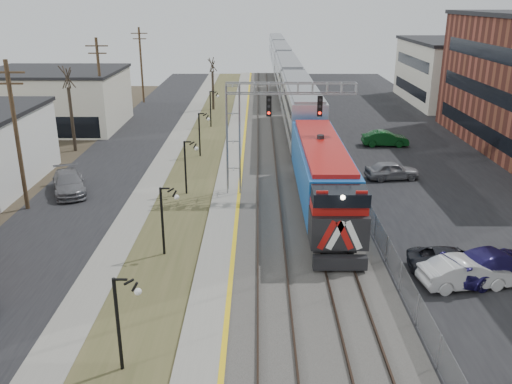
{
  "coord_description": "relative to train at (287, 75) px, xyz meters",
  "views": [
    {
      "loc": [
        1.24,
        -9.41,
        13.58
      ],
      "look_at": [
        1.14,
        21.21,
        2.6
      ],
      "focal_mm": 38.0,
      "sensor_mm": 36.0,
      "label": 1
    }
  ],
  "objects": [
    {
      "name": "utility_poles",
      "position": [
        -20.0,
        -46.59,
        2.06
      ],
      "size": [
        0.28,
        80.28,
        10.0
      ],
      "color": "#4C3823",
      "rests_on": "ground"
    },
    {
      "name": "grass_median",
      "position": [
        -9.5,
        -36.59,
        -2.91
      ],
      "size": [
        4.0,
        120.0,
        0.06
      ],
      "primitive_type": "cube",
      "color": "#444726",
      "rests_on": "ground"
    },
    {
      "name": "signal_gantry",
      "position": [
        -4.28,
        -43.6,
        2.65
      ],
      "size": [
        9.0,
        1.07,
        8.15
      ],
      "color": "gray",
      "rests_on": "ground"
    },
    {
      "name": "car_lot_f",
      "position": [
        8.08,
        -29.88,
        -2.21
      ],
      "size": [
        4.46,
        1.65,
        1.46
      ],
      "primitive_type": "imported",
      "rotation": [
        0.0,
        0.0,
        1.55
      ],
      "color": "#0D4117",
      "rests_on": "ground"
    },
    {
      "name": "car_lot_c",
      "position": [
        5.92,
        -55.72,
        -2.29
      ],
      "size": [
        4.86,
        2.63,
        1.3
      ],
      "primitive_type": "imported",
      "rotation": [
        0.0,
        0.0,
        1.47
      ],
      "color": "black",
      "rests_on": "ground"
    },
    {
      "name": "lampposts",
      "position": [
        -9.5,
        -53.31,
        -0.94
      ],
      "size": [
        0.14,
        62.14,
        4.0
      ],
      "color": "black",
      "rests_on": "ground"
    },
    {
      "name": "street_west",
      "position": [
        -17.0,
        -36.59,
        -2.92
      ],
      "size": [
        7.0,
        120.0,
        0.04
      ],
      "primitive_type": "cube",
      "color": "black",
      "rests_on": "ground"
    },
    {
      "name": "car_lot_e",
      "position": [
        6.37,
        -40.12,
        -2.22
      ],
      "size": [
        4.42,
        2.25,
        1.44
      ],
      "primitive_type": "imported",
      "rotation": [
        0.0,
        0.0,
        1.7
      ],
      "color": "gray",
      "rests_on": "ground"
    },
    {
      "name": "bare_trees",
      "position": [
        -18.16,
        -32.68,
        -0.24
      ],
      "size": [
        12.3,
        42.3,
        5.95
      ],
      "color": "#382D23",
      "rests_on": "ground"
    },
    {
      "name": "car_street_b",
      "position": [
        -18.17,
        -43.39,
        -2.17
      ],
      "size": [
        3.98,
        5.7,
        1.53
      ],
      "primitive_type": "imported",
      "rotation": [
        0.0,
        0.0,
        0.39
      ],
      "color": "slate",
      "rests_on": "ground"
    },
    {
      "name": "ballast_bed",
      "position": [
        -1.5,
        -36.59,
        -2.84
      ],
      "size": [
        8.0,
        120.0,
        0.2
      ],
      "primitive_type": "cube",
      "color": "#595651",
      "rests_on": "ground"
    },
    {
      "name": "car_lot_b",
      "position": [
        6.05,
        -57.13,
        -2.18
      ],
      "size": [
        4.79,
        2.33,
        1.51
      ],
      "primitive_type": "imported",
      "rotation": [
        0.0,
        0.0,
        1.73
      ],
      "color": "silver",
      "rests_on": "ground"
    },
    {
      "name": "sidewalk",
      "position": [
        -12.5,
        -36.59,
        -2.9
      ],
      "size": [
        2.0,
        120.0,
        0.08
      ],
      "primitive_type": "cube",
      "color": "gray",
      "rests_on": "ground"
    },
    {
      "name": "fence",
      "position": [
        2.7,
        -36.59,
        -2.14
      ],
      "size": [
        0.04,
        120.0,
        1.6
      ],
      "primitive_type": "cube",
      "color": "gray",
      "rests_on": "ground"
    },
    {
      "name": "parking_lot",
      "position": [
        10.5,
        -36.59,
        -2.92
      ],
      "size": [
        16.0,
        120.0,
        0.04
      ],
      "primitive_type": "cube",
      "color": "black",
      "rests_on": "ground"
    },
    {
      "name": "platform",
      "position": [
        -6.5,
        -36.59,
        -2.82
      ],
      "size": [
        2.0,
        120.0,
        0.24
      ],
      "primitive_type": "cube",
      "color": "gray",
      "rests_on": "ground"
    },
    {
      "name": "car_lot_d",
      "position": [
        7.77,
        -56.25,
        -2.14
      ],
      "size": [
        5.92,
        4.2,
        1.59
      ],
      "primitive_type": "imported",
      "rotation": [
        0.0,
        0.0,
        1.97
      ],
      "color": "#1E1854",
      "rests_on": "ground"
    },
    {
      "name": "platform_edge",
      "position": [
        -5.62,
        -36.59,
        -2.69
      ],
      "size": [
        0.24,
        120.0,
        0.01
      ],
      "primitive_type": "cube",
      "color": "gold",
      "rests_on": "platform"
    },
    {
      "name": "track_far",
      "position": [
        -0.0,
        -36.59,
        -2.66
      ],
      "size": [
        1.58,
        120.0,
        0.15
      ],
      "color": "#2D2119",
      "rests_on": "ballast_bed"
    },
    {
      "name": "train",
      "position": [
        0.0,
        0.0,
        0.0
      ],
      "size": [
        3.0,
        108.65,
        5.33
      ],
      "color": "#1556AB",
      "rests_on": "ground"
    },
    {
      "name": "track_near",
      "position": [
        -3.5,
        -36.59,
        -2.66
      ],
      "size": [
        1.58,
        120.0,
        0.15
      ],
      "color": "#2D2119",
      "rests_on": "ballast_bed"
    }
  ]
}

